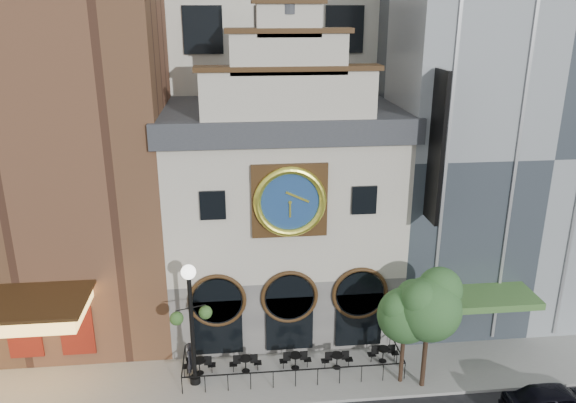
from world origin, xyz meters
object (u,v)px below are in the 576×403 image
(bistro_4, at_px, (383,353))
(pedestrian, at_px, (192,360))
(bistro_0, at_px, (199,365))
(tree_left, at_px, (430,304))
(car_right, at_px, (557,403))
(bistro_3, at_px, (337,360))
(bistro_1, at_px, (246,363))
(tree_right, at_px, (406,311))
(lamppost, at_px, (191,312))
(bistro_2, at_px, (295,360))

(bistro_4, distance_m, pedestrian, 9.56)
(bistro_0, bearing_deg, tree_left, -10.47)
(car_right, bearing_deg, bistro_4, 54.05)
(bistro_4, relative_size, tree_left, 0.27)
(bistro_3, distance_m, car_right, 9.98)
(bistro_1, xyz_separation_m, bistro_3, (4.53, -0.19, 0.00))
(bistro_0, xyz_separation_m, pedestrian, (-0.34, -0.20, 0.47))
(pedestrian, xyz_separation_m, tree_right, (10.02, -1.35, 2.87))
(car_right, bearing_deg, tree_right, 62.69)
(bistro_4, height_order, lamppost, lamppost)
(bistro_3, bearing_deg, lamppost, -176.29)
(bistro_1, xyz_separation_m, tree_right, (7.43, -1.49, 3.34))
(bistro_0, relative_size, tree_right, 0.30)
(bistro_1, xyz_separation_m, pedestrian, (-2.59, -0.14, 0.47))
(bistro_3, height_order, lamppost, lamppost)
(bistro_1, bearing_deg, pedestrian, -177.00)
(tree_left, bearing_deg, bistro_3, 156.03)
(bistro_1, bearing_deg, tree_right, -11.33)
(pedestrian, xyz_separation_m, tree_left, (10.96, -1.76, 3.41))
(bistro_2, distance_m, bistro_4, 4.49)
(bistro_3, distance_m, bistro_4, 2.44)
(bistro_2, bearing_deg, bistro_1, -179.91)
(bistro_0, xyz_separation_m, lamppost, (-0.18, -0.71, 3.38))
(tree_left, bearing_deg, pedestrian, 170.86)
(bistro_3, height_order, bistro_4, same)
(tree_right, bearing_deg, tree_left, -23.55)
(bistro_0, xyz_separation_m, car_right, (15.74, -4.63, 0.19))
(bistro_1, xyz_separation_m, car_right, (13.49, -4.57, 0.19))
(bistro_1, xyz_separation_m, bistro_4, (6.96, 0.10, 0.00))
(bistro_0, bearing_deg, bistro_4, 0.26)
(bistro_2, height_order, tree_left, tree_left)
(pedestrian, bearing_deg, bistro_1, -56.91)
(tree_right, bearing_deg, bistro_1, 168.67)
(bistro_1, relative_size, bistro_4, 1.00)
(car_right, distance_m, pedestrian, 16.69)
(bistro_3, xyz_separation_m, tree_left, (3.84, -1.71, 3.88))
(pedestrian, xyz_separation_m, lamppost, (0.16, -0.51, 2.91))
(tree_right, bearing_deg, bistro_3, 155.90)
(bistro_0, height_order, bistro_2, same)
(bistro_4, distance_m, tree_left, 4.59)
(pedestrian, height_order, tree_left, tree_left)
(bistro_1, xyz_separation_m, bistro_2, (2.47, 0.00, 0.00))
(bistro_1, bearing_deg, car_right, -18.71)
(bistro_0, relative_size, pedestrian, 0.85)
(bistro_1, bearing_deg, bistro_0, 178.38)
(tree_right, bearing_deg, lamppost, 175.10)
(bistro_0, distance_m, bistro_1, 2.25)
(tree_right, bearing_deg, bistro_4, 106.53)
(bistro_3, relative_size, pedestrian, 0.85)
(bistro_1, bearing_deg, bistro_3, -2.43)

